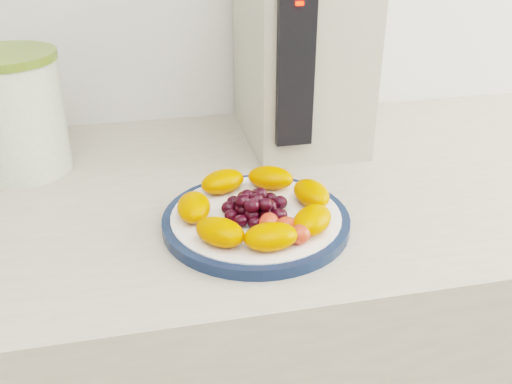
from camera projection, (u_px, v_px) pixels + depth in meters
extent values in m
cylinder|color=#12213E|center=(256.00, 221.00, 0.74)|extent=(0.24, 0.24, 0.01)
cylinder|color=white|center=(256.00, 220.00, 0.74)|extent=(0.22, 0.22, 0.02)
cylinder|color=#3D5F0F|center=(16.00, 117.00, 0.85)|extent=(0.15, 0.15, 0.17)
cylinder|color=#596D27|center=(3.00, 56.00, 0.81)|extent=(0.16, 0.16, 0.01)
cube|color=#A8A391|center=(300.00, 48.00, 0.94)|extent=(0.18, 0.25, 0.32)
cube|color=black|center=(295.00, 67.00, 0.82)|extent=(0.05, 0.02, 0.23)
cube|color=#FF0C05|center=(299.00, 3.00, 0.77)|extent=(0.01, 0.01, 0.01)
ellipsoid|color=#DA5500|center=(311.00, 193.00, 0.75)|extent=(0.05, 0.07, 0.03)
ellipsoid|color=#DA5500|center=(271.00, 178.00, 0.80)|extent=(0.08, 0.07, 0.03)
ellipsoid|color=#DA5500|center=(223.00, 181.00, 0.78)|extent=(0.08, 0.06, 0.03)
ellipsoid|color=#DA5500|center=(194.00, 207.00, 0.72)|extent=(0.05, 0.07, 0.03)
ellipsoid|color=#DA5500|center=(220.00, 232.00, 0.67)|extent=(0.08, 0.07, 0.03)
ellipsoid|color=#DA5500|center=(271.00, 237.00, 0.66)|extent=(0.06, 0.04, 0.03)
ellipsoid|color=#DA5500|center=(312.00, 220.00, 0.69)|extent=(0.07, 0.08, 0.03)
ellipsoid|color=black|center=(256.00, 208.00, 0.73)|extent=(0.02, 0.02, 0.02)
ellipsoid|color=black|center=(270.00, 207.00, 0.73)|extent=(0.02, 0.02, 0.02)
ellipsoid|color=black|center=(260.00, 203.00, 0.75)|extent=(0.02, 0.02, 0.02)
ellipsoid|color=black|center=(247.00, 203.00, 0.74)|extent=(0.02, 0.02, 0.02)
ellipsoid|color=black|center=(242.00, 210.00, 0.73)|extent=(0.02, 0.02, 0.02)
ellipsoid|color=black|center=(252.00, 215.00, 0.72)|extent=(0.02, 0.02, 0.02)
ellipsoid|color=black|center=(266.00, 215.00, 0.72)|extent=(0.02, 0.02, 0.02)
ellipsoid|color=black|center=(280.00, 202.00, 0.74)|extent=(0.02, 0.02, 0.02)
ellipsoid|color=black|center=(270.00, 198.00, 0.76)|extent=(0.02, 0.02, 0.02)
ellipsoid|color=black|center=(257.00, 195.00, 0.76)|extent=(0.02, 0.02, 0.02)
ellipsoid|color=black|center=(244.00, 197.00, 0.76)|extent=(0.02, 0.02, 0.02)
ellipsoid|color=black|center=(233.00, 202.00, 0.75)|extent=(0.02, 0.02, 0.02)
ellipsoid|color=black|center=(229.00, 208.00, 0.73)|extent=(0.02, 0.02, 0.02)
ellipsoid|color=black|center=(231.00, 216.00, 0.72)|extent=(0.02, 0.02, 0.02)
ellipsoid|color=black|center=(241.00, 221.00, 0.70)|extent=(0.02, 0.02, 0.02)
ellipsoid|color=black|center=(255.00, 223.00, 0.70)|extent=(0.02, 0.02, 0.02)
ellipsoid|color=black|center=(269.00, 221.00, 0.70)|extent=(0.02, 0.02, 0.02)
ellipsoid|color=black|center=(280.00, 216.00, 0.71)|extent=(0.02, 0.02, 0.02)
ellipsoid|color=black|center=(256.00, 200.00, 0.72)|extent=(0.02, 0.02, 0.02)
ellipsoid|color=black|center=(260.00, 194.00, 0.74)|extent=(0.02, 0.02, 0.02)
ellipsoid|color=black|center=(247.00, 195.00, 0.74)|extent=(0.02, 0.02, 0.02)
ellipsoid|color=black|center=(243.00, 201.00, 0.72)|extent=(0.02, 0.02, 0.02)
ellipsoid|color=black|center=(252.00, 206.00, 0.71)|extent=(0.02, 0.02, 0.02)
ellipsoid|color=black|center=(265.00, 205.00, 0.71)|extent=(0.02, 0.02, 0.02)
ellipsoid|color=red|center=(286.00, 226.00, 0.69)|extent=(0.03, 0.03, 0.02)
ellipsoid|color=red|center=(304.00, 222.00, 0.70)|extent=(0.03, 0.03, 0.02)
ellipsoid|color=red|center=(300.00, 234.00, 0.67)|extent=(0.04, 0.04, 0.02)
ellipsoid|color=red|center=(269.00, 223.00, 0.69)|extent=(0.04, 0.04, 0.02)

